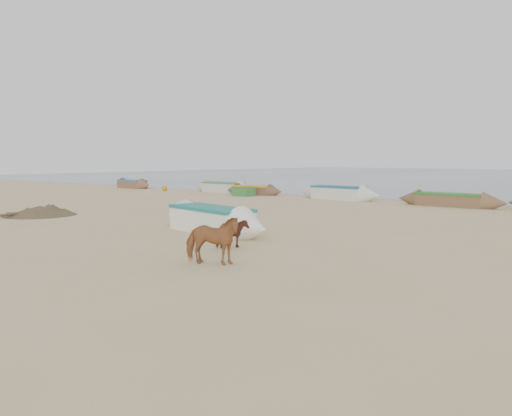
% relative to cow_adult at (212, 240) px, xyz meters
% --- Properties ---
extents(ground, '(140.00, 140.00, 0.00)m').
position_rel_cow_adult_xyz_m(ground, '(-2.16, 0.65, -0.65)').
color(ground, tan).
rests_on(ground, ground).
extents(cow_adult, '(1.69, 1.28, 1.30)m').
position_rel_cow_adult_xyz_m(cow_adult, '(0.00, 0.00, 0.00)').
color(cow_adult, '#995D32').
rests_on(cow_adult, ground).
extents(calf_front, '(0.96, 0.90, 0.90)m').
position_rel_cow_adult_xyz_m(calf_front, '(-7.30, 6.95, -0.20)').
color(calf_front, '#602B1E').
rests_on(calf_front, ground).
extents(calf_right, '(0.82, 0.93, 0.88)m').
position_rel_cow_adult_xyz_m(calf_right, '(-1.12, 2.14, -0.21)').
color(calf_right, '#59291C').
rests_on(calf_right, ground).
extents(near_canoe, '(6.57, 2.78, 0.96)m').
position_rel_cow_adult_xyz_m(near_canoe, '(-4.07, 4.32, -0.17)').
color(near_canoe, white).
rests_on(near_canoe, ground).
extents(debris_pile, '(4.14, 4.14, 0.48)m').
position_rel_cow_adult_xyz_m(debris_pile, '(-14.55, 3.27, -0.41)').
color(debris_pile, brown).
rests_on(debris_pile, ground).
extents(waterline_canoes, '(57.87, 3.56, 0.93)m').
position_rel_cow_adult_xyz_m(waterline_canoes, '(-2.76, 20.87, -0.23)').
color(waterline_canoes, brown).
rests_on(waterline_canoes, ground).
extents(beach_clutter, '(46.05, 5.44, 0.64)m').
position_rel_cow_adult_xyz_m(beach_clutter, '(2.05, 20.42, -0.35)').
color(beach_clutter, '#306C33').
rests_on(beach_clutter, ground).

